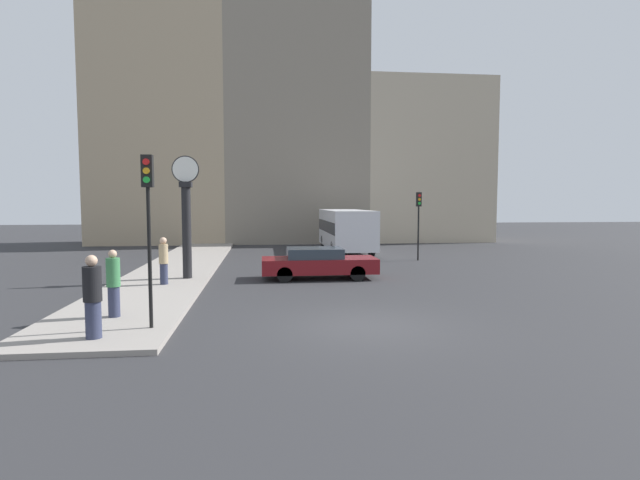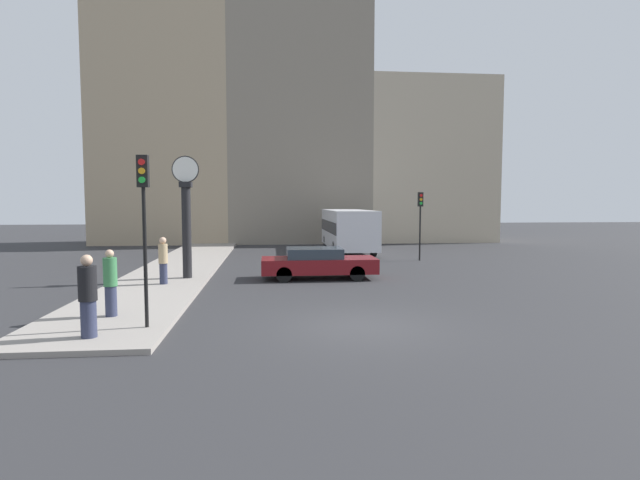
# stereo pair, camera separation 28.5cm
# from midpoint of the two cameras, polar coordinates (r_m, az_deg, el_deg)

# --- Properties ---
(ground_plane) EXTENTS (120.00, 120.00, 0.00)m
(ground_plane) POSITION_cam_midpoint_polar(r_m,az_deg,el_deg) (13.01, 4.63, -9.71)
(ground_plane) COLOR #2D2D30
(sidewalk_corner) EXTENTS (3.53, 26.89, 0.13)m
(sidewalk_corner) POSITION_cam_midpoint_polar(r_m,az_deg,el_deg) (24.38, -16.14, -3.09)
(sidewalk_corner) COLOR gray
(sidewalk_corner) RESTS_ON ground_plane
(building_row) EXTENTS (30.71, 5.00, 18.43)m
(building_row) POSITION_cam_midpoint_polar(r_m,az_deg,el_deg) (39.67, -4.67, 12.04)
(building_row) COLOR tan
(building_row) RESTS_ON ground_plane
(sedan_car) EXTENTS (4.69, 1.82, 1.28)m
(sedan_car) POSITION_cam_midpoint_polar(r_m,az_deg,el_deg) (20.53, -0.61, -2.62)
(sedan_car) COLOR maroon
(sedan_car) RESTS_ON ground_plane
(bus_distant) EXTENTS (2.52, 7.87, 2.65)m
(bus_distant) POSITION_cam_midpoint_polar(r_m,az_deg,el_deg) (31.17, 2.72, 1.36)
(bus_distant) COLOR silver
(bus_distant) RESTS_ON ground_plane
(traffic_light_near) EXTENTS (0.26, 0.24, 4.14)m
(traffic_light_near) POSITION_cam_midpoint_polar(r_m,az_deg,el_deg) (12.56, -19.66, 3.72)
(traffic_light_near) COLOR black
(traffic_light_near) RESTS_ON sidewalk_corner
(traffic_light_far) EXTENTS (0.26, 0.24, 3.67)m
(traffic_light_far) POSITION_cam_midpoint_polar(r_m,az_deg,el_deg) (27.31, 10.92, 3.20)
(traffic_light_far) COLOR black
(traffic_light_far) RESTS_ON ground_plane
(street_clock) EXTENTS (1.06, 0.46, 4.83)m
(street_clock) POSITION_cam_midpoint_polar(r_m,az_deg,el_deg) (20.43, -15.41, 2.33)
(street_clock) COLOR black
(street_clock) RESTS_ON sidewalk_corner
(pedestrian_black_jacket) EXTENTS (0.40, 0.40, 1.87)m
(pedestrian_black_jacket) POSITION_cam_midpoint_polar(r_m,az_deg,el_deg) (12.27, -25.16, -5.90)
(pedestrian_black_jacket) COLOR #2D334C
(pedestrian_black_jacket) RESTS_ON sidewalk_corner
(pedestrian_tan_coat) EXTENTS (0.33, 0.33, 1.74)m
(pedestrian_tan_coat) POSITION_cam_midpoint_polar(r_m,az_deg,el_deg) (19.23, -17.85, -2.23)
(pedestrian_tan_coat) COLOR #2D334C
(pedestrian_tan_coat) RESTS_ON sidewalk_corner
(pedestrian_green_hoodie) EXTENTS (0.35, 0.35, 1.78)m
(pedestrian_green_hoodie) POSITION_cam_midpoint_polar(r_m,az_deg,el_deg) (14.29, -23.07, -4.58)
(pedestrian_green_hoodie) COLOR #2D334C
(pedestrian_green_hoodie) RESTS_ON sidewalk_corner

